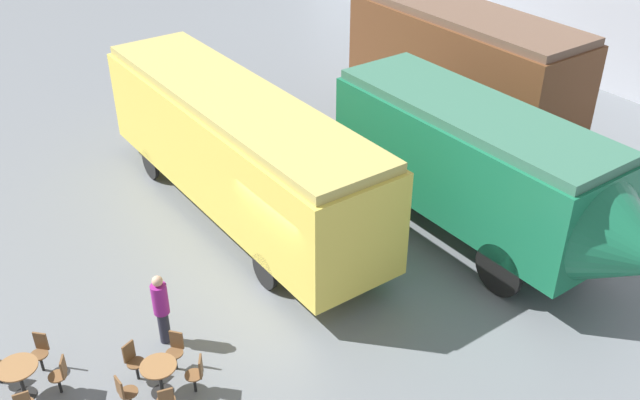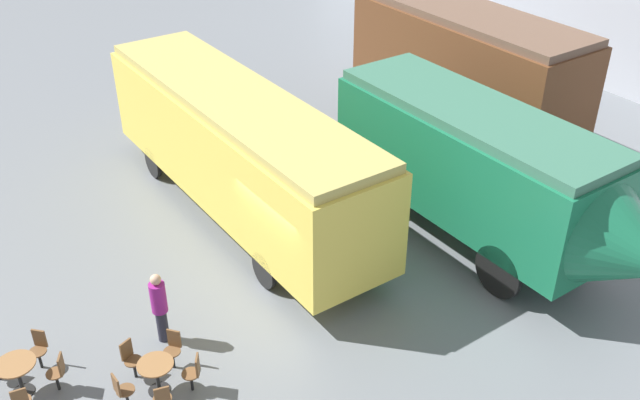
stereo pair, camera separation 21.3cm
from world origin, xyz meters
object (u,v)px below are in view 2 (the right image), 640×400
at_px(passenger_coach_wooden, 466,62).
at_px(cafe_chair_0, 130,357).
at_px(streamlined_locomotive, 492,171).
at_px(visitor_person, 159,305).
at_px(passenger_coach_vintage, 239,146).
at_px(cafe_table_mid, 17,371).
at_px(cafe_table_near, 156,371).

bearing_deg(passenger_coach_wooden, cafe_chair_0, -72.05).
height_order(streamlined_locomotive, visitor_person, streamlined_locomotive).
height_order(passenger_coach_wooden, passenger_coach_vintage, passenger_coach_wooden).
bearing_deg(cafe_chair_0, streamlined_locomotive, 64.08).
relative_size(cafe_table_mid, visitor_person, 0.45).
distance_m(cafe_table_mid, cafe_chair_0, 2.13).
bearing_deg(streamlined_locomotive, cafe_chair_0, -95.00).
bearing_deg(passenger_coach_wooden, visitor_person, -73.38).
distance_m(cafe_table_near, visitor_person, 1.54).
xyz_separation_m(passenger_coach_vintage, visitor_person, (3.51, -3.94, -1.07)).
distance_m(streamlined_locomotive, visitor_person, 8.38).
distance_m(streamlined_locomotive, passenger_coach_vintage, 6.50).
distance_m(passenger_coach_wooden, passenger_coach_vintage, 8.40).
bearing_deg(visitor_person, passenger_coach_wooden, 106.62).
relative_size(passenger_coach_vintage, cafe_table_near, 14.76).
distance_m(cafe_table_mid, visitor_person, 2.95).
xyz_separation_m(passenger_coach_wooden, cafe_chair_0, (4.30, -13.29, -1.95)).
xyz_separation_m(cafe_table_mid, cafe_chair_0, (0.82, 1.96, -0.08)).
bearing_deg(streamlined_locomotive, cafe_table_near, -90.76).
bearing_deg(visitor_person, streamlined_locomotive, 80.10).
relative_size(cafe_chair_0, visitor_person, 0.50).
bearing_deg(passenger_coach_wooden, passenger_coach_vintage, -88.87).
height_order(passenger_coach_wooden, streamlined_locomotive, passenger_coach_wooden).
bearing_deg(passenger_coach_wooden, streamlined_locomotive, -39.18).
xyz_separation_m(cafe_table_mid, visitor_person, (0.20, 2.92, 0.36)).
distance_m(cafe_table_near, cafe_table_mid, 2.68).
xyz_separation_m(cafe_table_near, cafe_table_mid, (-1.50, -2.22, 0.06)).
relative_size(streamlined_locomotive, cafe_chair_0, 10.87).
distance_m(cafe_table_near, cafe_chair_0, 0.73).
bearing_deg(streamlined_locomotive, passenger_coach_vintage, -139.46).
distance_m(passenger_coach_vintage, visitor_person, 5.39).
bearing_deg(cafe_table_near, streamlined_locomotive, 89.24).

